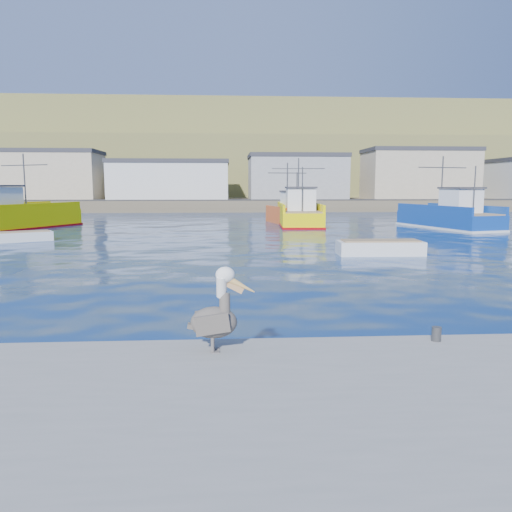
{
  "coord_description": "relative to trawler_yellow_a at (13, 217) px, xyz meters",
  "views": [
    {
      "loc": [
        -1.38,
        -13.24,
        3.72
      ],
      "look_at": [
        -0.4,
        2.94,
        1.43
      ],
      "focal_mm": 35.0,
      "sensor_mm": 36.0,
      "label": 1
    }
  ],
  "objects": [
    {
      "name": "ground",
      "position": [
        19.76,
        -31.18,
        -1.08
      ],
      "size": [
        260.0,
        260.0,
        0.0
      ],
      "primitive_type": "plane",
      "color": "#06244F",
      "rests_on": "ground"
    },
    {
      "name": "dock_bollards",
      "position": [
        20.36,
        -34.58,
        -0.43
      ],
      "size": [
        36.2,
        0.2,
        0.3
      ],
      "color": "#4C4C4C",
      "rests_on": "dock"
    },
    {
      "name": "far_shore",
      "position": [
        19.77,
        78.02,
        7.9
      ],
      "size": [
        200.0,
        81.0,
        24.0
      ],
      "color": "brown",
      "rests_on": "ground"
    },
    {
      "name": "trawler_yellow_a",
      "position": [
        0.0,
        0.0,
        0.0
      ],
      "size": [
        8.9,
        12.47,
        6.6
      ],
      "color": "#F2DF00",
      "rests_on": "ground"
    },
    {
      "name": "trawler_yellow_b",
      "position": [
        25.38,
        2.76,
        -0.06
      ],
      "size": [
        5.11,
        10.98,
        6.45
      ],
      "color": "#F2DF00",
      "rests_on": "ground"
    },
    {
      "name": "trawler_blue",
      "position": [
        38.2,
        -1.41,
        -0.07
      ],
      "size": [
        6.15,
        11.14,
        6.42
      ],
      "color": "navy",
      "rests_on": "ground"
    },
    {
      "name": "boat_orange",
      "position": [
        24.78,
        4.75,
        -0.08
      ],
      "size": [
        4.2,
        8.01,
        5.99
      ],
      "color": "#D8511D",
      "rests_on": "ground"
    },
    {
      "name": "skiff_left",
      "position": [
        4.63,
        -10.08,
        -0.81
      ],
      "size": [
        4.05,
        2.98,
        0.84
      ],
      "color": "silver",
      "rests_on": "ground"
    },
    {
      "name": "skiff_mid",
      "position": [
        26.74,
        -18.04,
        -0.76
      ],
      "size": [
        4.6,
        1.7,
        0.99
      ],
      "color": "silver",
      "rests_on": "ground"
    },
    {
      "name": "pelican",
      "position": [
        18.18,
        -34.93,
        0.14
      ],
      "size": [
        1.35,
        0.57,
        1.67
      ],
      "color": "#595451",
      "rests_on": "dock"
    }
  ]
}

